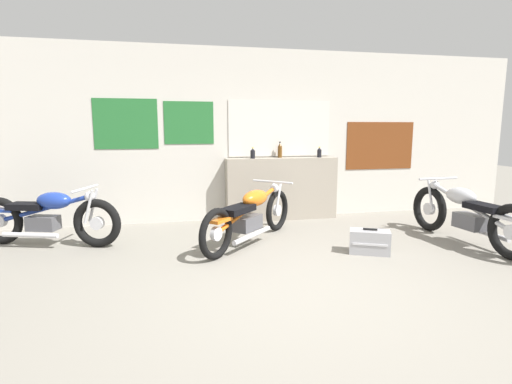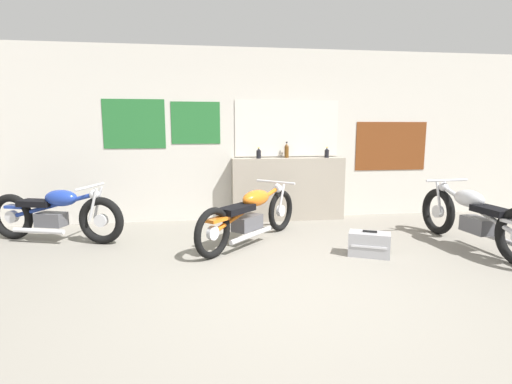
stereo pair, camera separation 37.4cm
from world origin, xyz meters
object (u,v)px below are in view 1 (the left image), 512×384
at_px(bottle_leftmost, 253,154).
at_px(motorcycle_orange, 251,214).
at_px(motorcycle_silver, 466,214).
at_px(bottle_center, 319,153).
at_px(hard_case_silver, 370,242).
at_px(motorcycle_blue, 47,217).
at_px(bottle_left_center, 280,151).

relative_size(bottle_leftmost, motorcycle_orange, 0.11).
bearing_deg(motorcycle_silver, bottle_leftmost, 143.08).
bearing_deg(bottle_center, bottle_leftmost, -179.82).
relative_size(motorcycle_orange, hard_case_silver, 3.03).
bearing_deg(bottle_leftmost, motorcycle_blue, -164.63).
distance_m(bottle_center, hard_case_silver, 2.22).
height_order(motorcycle_silver, hard_case_silver, motorcycle_silver).
relative_size(motorcycle_silver, hard_case_silver, 3.82).
height_order(bottle_leftmost, motorcycle_silver, bottle_leftmost).
height_order(bottle_left_center, bottle_center, bottle_left_center).
height_order(bottle_leftmost, motorcycle_orange, bottle_leftmost).
xyz_separation_m(motorcycle_blue, hard_case_silver, (3.95, -1.20, -0.24)).
xyz_separation_m(bottle_center, hard_case_silver, (-0.10, -2.00, -0.97)).
xyz_separation_m(motorcycle_silver, motorcycle_orange, (-2.79, 0.63, -0.01)).
xyz_separation_m(bottle_leftmost, motorcycle_blue, (-2.90, -0.80, -0.73)).
bearing_deg(bottle_left_center, motorcycle_orange, -120.16).
distance_m(bottle_leftmost, bottle_center, 1.14).
xyz_separation_m(bottle_left_center, bottle_center, (0.66, -0.09, -0.04)).
bearing_deg(motorcycle_blue, hard_case_silver, -16.89).
bearing_deg(motorcycle_orange, motorcycle_silver, -12.72).
relative_size(bottle_left_center, motorcycle_blue, 0.14).
height_order(motorcycle_orange, hard_case_silver, motorcycle_orange).
distance_m(bottle_leftmost, hard_case_silver, 2.45).
xyz_separation_m(bottle_left_center, motorcycle_blue, (-3.38, -0.89, -0.77)).
height_order(bottle_center, motorcycle_blue, bottle_center).
bearing_deg(motorcycle_silver, hard_case_silver, -175.29).
bearing_deg(bottle_left_center, motorcycle_blue, -165.30).
relative_size(motorcycle_orange, motorcycle_blue, 0.86).
bearing_deg(motorcycle_silver, bottle_left_center, 135.72).
height_order(bottle_center, motorcycle_orange, bottle_center).
xyz_separation_m(bottle_leftmost, hard_case_silver, (1.05, -1.99, -0.97)).
xyz_separation_m(bottle_center, motorcycle_blue, (-4.04, -0.80, -0.73)).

